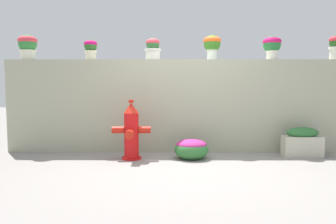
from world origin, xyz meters
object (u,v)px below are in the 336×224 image
Objects in this scene: potted_plant_1 at (91,48)px; potted_plant_4 at (272,45)px; potted_plant_2 at (153,48)px; potted_plant_3 at (212,44)px; flower_bush_left at (191,148)px; potted_plant_0 at (28,45)px; fire_hydrant at (131,132)px; planter_box at (302,143)px.

potted_plant_4 is at bearing -0.27° from potted_plant_1.
potted_plant_4 reaches higher than potted_plant_2.
flower_bush_left is at bearing -119.88° from potted_plant_3.
fire_hydrant is (1.90, -0.70, -1.45)m from potted_plant_0.
potted_plant_2 reaches higher than flower_bush_left.
potted_plant_0 is at bearing 173.71° from planter_box.
potted_plant_4 is at bearing -0.29° from potted_plant_0.
potted_plant_3 reaches higher than potted_plant_4.
potted_plant_0 is 0.71× the size of planter_box.
potted_plant_0 is 1.07× the size of potted_plant_4.
potted_plant_0 is at bearing 179.66° from potted_plant_1.
potted_plant_4 reaches higher than flower_bush_left.
potted_plant_0 reaches higher than fire_hydrant.
potted_plant_2 is 1.05m from potted_plant_3.
potted_plant_3 is at bearing 176.98° from potted_plant_4.
potted_plant_2 is at bearing -1.39° from potted_plant_1.
potted_plant_0 is at bearing 159.76° from fire_hydrant.
potted_plant_0 is 3.27m from potted_plant_3.
potted_plant_2 is 2.09m from potted_plant_4.
potted_plant_4 reaches higher than planter_box.
fire_hydrant is 1.00m from flower_bush_left.
potted_plant_0 is 0.82× the size of flower_bush_left.
fire_hydrant is 1.51× the size of planter_box.
potted_plant_2 reaches higher than potted_plant_1.
potted_plant_0 is 1.12m from potted_plant_1.
potted_plant_3 is at bearing 3.64° from potted_plant_2.
potted_plant_4 is at bearing 24.01° from flower_bush_left.
potted_plant_2 reaches higher than fire_hydrant.
potted_plant_0 reaches higher than planter_box.
potted_plant_1 is 0.86× the size of potted_plant_4.
flower_bush_left is at bearing -20.62° from potted_plant_1.
potted_plant_0 is 0.47× the size of fire_hydrant.
flower_bush_left is 0.87× the size of planter_box.
fire_hydrant is at bearing -41.48° from potted_plant_1.
flower_bush_left is at bearing -155.99° from potted_plant_4.
potted_plant_3 reaches higher than planter_box.
potted_plant_2 is 1.58m from fire_hydrant.
potted_plant_4 is (4.31, -0.02, -0.01)m from potted_plant_0.
flower_bush_left is (0.96, 0.04, -0.26)m from fire_hydrant.
fire_hydrant reaches higher than planter_box.
potted_plant_3 is 2.14m from fire_hydrant.
potted_plant_3 is 1.06× the size of potted_plant_4.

